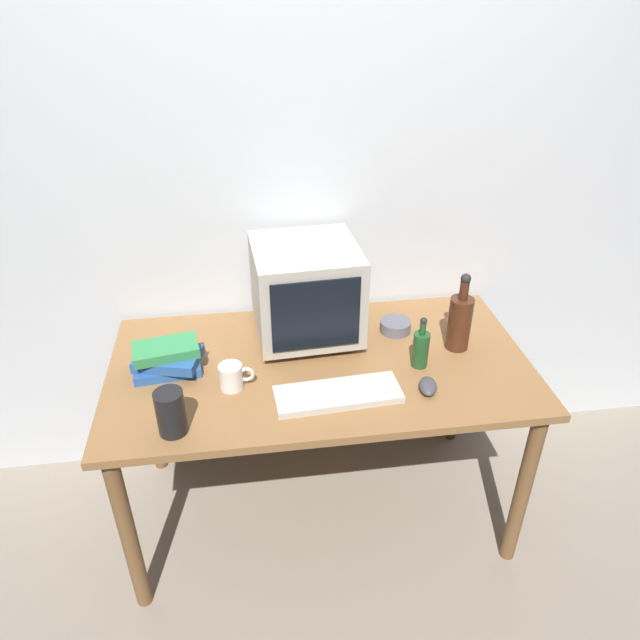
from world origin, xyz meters
TOP-DOWN VIEW (x-y plane):
  - ground_plane at (0.00, 0.00)m, footprint 6.00×6.00m
  - back_wall at (0.00, 0.46)m, footprint 4.00×0.08m
  - desk at (0.00, 0.00)m, footprint 1.51×0.80m
  - crt_monitor at (-0.03, 0.19)m, footprint 0.40×0.41m
  - keyboard at (0.03, -0.21)m, footprint 0.43×0.18m
  - computer_mouse at (0.34, -0.21)m, footprint 0.08×0.11m
  - bottle_tall at (0.52, 0.03)m, footprint 0.09×0.09m
  - bottle_short at (0.35, -0.07)m, footprint 0.06×0.06m
  - book_stack at (-0.54, 0.03)m, footprint 0.25×0.20m
  - mug at (-0.31, -0.10)m, footprint 0.12×0.08m
  - cd_spindle at (0.32, 0.17)m, footprint 0.12×0.12m
  - metal_canister at (-0.50, -0.30)m, footprint 0.09×0.09m

SIDE VIEW (x-z plane):
  - ground_plane at x=0.00m, z-range 0.00..0.00m
  - desk at x=0.00m, z-range 0.29..1.05m
  - keyboard at x=0.03m, z-range 0.76..0.78m
  - computer_mouse at x=0.34m, z-range 0.76..0.80m
  - cd_spindle at x=0.32m, z-range 0.76..0.80m
  - mug at x=-0.31m, z-range 0.76..0.85m
  - book_stack at x=-0.54m, z-range 0.76..0.87m
  - bottle_short at x=0.35m, z-range 0.73..0.93m
  - metal_canister at x=-0.50m, z-range 0.76..0.91m
  - bottle_tall at x=0.52m, z-range 0.72..1.03m
  - crt_monitor at x=-0.03m, z-range 0.77..1.14m
  - back_wall at x=0.00m, z-range 0.00..2.50m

